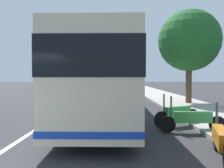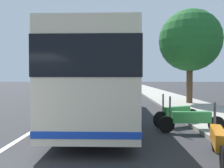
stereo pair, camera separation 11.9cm
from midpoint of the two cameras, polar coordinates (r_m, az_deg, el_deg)
sidewalk_curb at (r=13.42m, az=21.49°, el=-6.20°), size 110.00×3.60×0.14m
lane_divider_line at (r=12.97m, az=-11.54°, el=-6.69°), size 110.00×0.16×0.01m
coach_bus at (r=10.75m, az=-1.90°, el=1.60°), size 11.70×2.52×3.25m
motorcycle_angled at (r=5.72m, az=25.58°, el=-12.66°), size 2.16×0.72×1.24m
motorcycle_nearest_curb at (r=8.20m, az=19.58°, el=-8.31°), size 0.27×2.26×1.23m
motorcycle_by_tree at (r=9.17m, az=16.21°, el=-7.17°), size 1.04×1.95×1.26m
car_ahead_same_lane at (r=31.40m, az=0.94°, el=-0.53°), size 4.60×2.17×1.51m
car_oncoming at (r=46.18m, az=0.87°, el=0.06°), size 3.94×1.90×1.39m
car_far_distant at (r=30.31m, az=-8.52°, el=-0.69°), size 4.55×2.04×1.41m
roadside_tree_mid_block at (r=16.73m, az=19.11°, el=10.20°), size 4.21×4.21×6.52m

